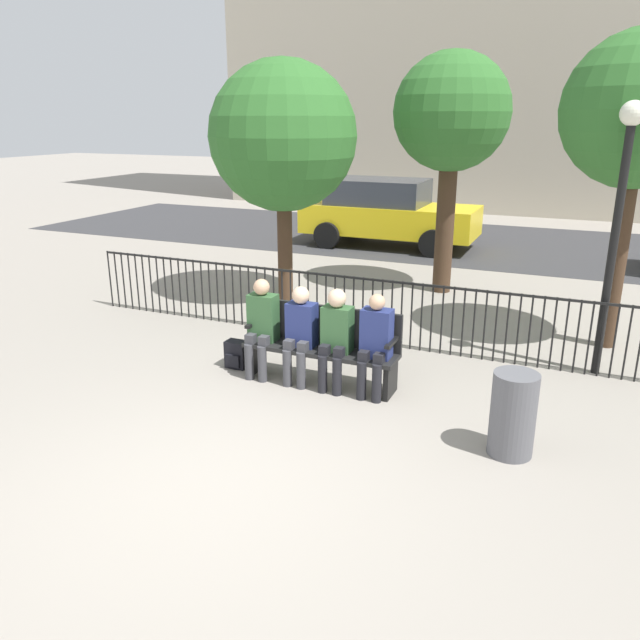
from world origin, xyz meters
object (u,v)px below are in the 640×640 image
seated_person_3 (375,341)px  tree_2 (452,116)px  seated_person_0 (261,323)px  park_bench (323,342)px  parked_car_0 (386,212)px  seated_person_2 (336,334)px  tree_1 (283,137)px  seated_person_1 (300,330)px  trash_bin (513,414)px  backpack (237,355)px  lamp_post (621,197)px

seated_person_3 → tree_2: bearing=93.7°
seated_person_0 → tree_2: (1.14, 4.77, 2.40)m
park_bench → seated_person_3: 0.73m
tree_2 → parked_car_0: (-2.23, 3.63, -2.23)m
seated_person_0 → seated_person_2: bearing=-0.1°
seated_person_3 → tree_1: size_ratio=0.30×
seated_person_1 → trash_bin: size_ratio=1.44×
seated_person_1 → tree_1: 4.16m
trash_bin → parked_car_0: bearing=114.4°
backpack → parked_car_0: (-0.66, 8.32, 0.67)m
tree_2 → lamp_post: (2.65, -3.05, -0.90)m
park_bench → tree_2: size_ratio=0.45×
seated_person_3 → trash_bin: 1.79m
seated_person_1 → lamp_post: size_ratio=0.37×
tree_1 → lamp_post: 5.26m
lamp_post → seated_person_3: bearing=-143.7°
park_bench → seated_person_2: bearing=-30.8°
seated_person_1 → parked_car_0: 8.56m
parked_car_0 → trash_bin: bearing=-65.6°
lamp_post → seated_person_2: bearing=-148.6°
seated_person_1 → tree_1: (-1.76, 3.15, 2.08)m
tree_1 → tree_2: 2.90m
park_bench → seated_person_0: seated_person_0 is taller
backpack → parked_car_0: bearing=94.6°
backpack → tree_1: bearing=105.0°
seated_person_3 → tree_2: size_ratio=0.29×
park_bench → seated_person_2: 0.31m
seated_person_0 → trash_bin: (3.06, -0.74, -0.27)m
park_bench → seated_person_3: seated_person_3 is taller
park_bench → tree_2: 5.32m
lamp_post → parked_car_0: lamp_post is taller
seated_person_0 → backpack: seated_person_0 is taller
backpack → lamp_post: bearing=21.1°
seated_person_1 → tree_2: 5.38m
trash_bin → tree_2: bearing=109.2°
seated_person_3 → seated_person_0: bearing=180.0°
seated_person_2 → parked_car_0: bearing=103.8°
seated_person_3 → trash_bin: size_ratio=1.46×
tree_2 → seated_person_2: bearing=-92.0°
seated_person_0 → seated_person_3: bearing=-0.0°
backpack → trash_bin: (3.48, -0.83, 0.24)m
seated_person_2 → parked_car_0: parked_car_0 is taller
parked_car_0 → seated_person_0: bearing=-82.6°
seated_person_3 → park_bench: bearing=169.4°
tree_2 → parked_car_0: bearing=121.5°
park_bench → lamp_post: (3.04, 1.59, 1.68)m
backpack → seated_person_0: bearing=-11.6°
tree_1 → seated_person_2: bearing=-54.9°
seated_person_2 → lamp_post: (2.82, 1.72, 1.50)m
seated_person_2 → lamp_post: bearing=31.4°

